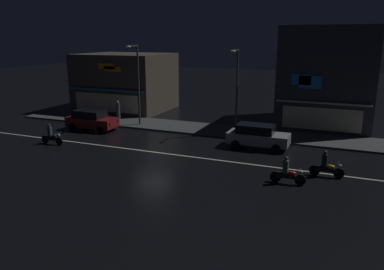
{
  "coord_description": "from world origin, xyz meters",
  "views": [
    {
      "loc": [
        11.91,
        -21.85,
        7.63
      ],
      "look_at": [
        1.95,
        2.34,
        0.84
      ],
      "focal_mm": 35.27,
      "sensor_mm": 36.0,
      "label": 1
    }
  ],
  "objects_px": {
    "parked_car_near_kerb": "(91,120)",
    "traffic_cone": "(95,124)",
    "motorcycle_following": "(326,166)",
    "motorcycle_opposite_lane": "(51,136)",
    "streetlamp_mid": "(236,84)",
    "parked_car_trailing": "(258,136)",
    "pedestrian_on_sidewalk": "(118,111)",
    "streetlamp_west": "(137,78)",
    "motorcycle_lead": "(287,172)"
  },
  "relations": [
    {
      "from": "streetlamp_west",
      "to": "streetlamp_mid",
      "type": "relative_size",
      "value": 1.04
    },
    {
      "from": "parked_car_near_kerb",
      "to": "traffic_cone",
      "type": "distance_m",
      "value": 1.19
    },
    {
      "from": "streetlamp_mid",
      "to": "motorcycle_following",
      "type": "xyz_separation_m",
      "value": [
        7.39,
        -7.27,
        -3.47
      ]
    },
    {
      "from": "motorcycle_following",
      "to": "traffic_cone",
      "type": "bearing_deg",
      "value": -9.18
    },
    {
      "from": "motorcycle_following",
      "to": "streetlamp_west",
      "type": "bearing_deg",
      "value": -17.31
    },
    {
      "from": "parked_car_near_kerb",
      "to": "motorcycle_following",
      "type": "height_order",
      "value": "parked_car_near_kerb"
    },
    {
      "from": "parked_car_near_kerb",
      "to": "traffic_cone",
      "type": "xyz_separation_m",
      "value": [
        -0.36,
        0.96,
        -0.59
      ]
    },
    {
      "from": "pedestrian_on_sidewalk",
      "to": "parked_car_trailing",
      "type": "distance_m",
      "value": 14.59
    },
    {
      "from": "motorcycle_opposite_lane",
      "to": "traffic_cone",
      "type": "bearing_deg",
      "value": -89.12
    },
    {
      "from": "motorcycle_lead",
      "to": "motorcycle_following",
      "type": "height_order",
      "value": "same"
    },
    {
      "from": "motorcycle_following",
      "to": "motorcycle_opposite_lane",
      "type": "xyz_separation_m",
      "value": [
        -19.09,
        -0.61,
        0.0
      ]
    },
    {
      "from": "parked_car_trailing",
      "to": "motorcycle_opposite_lane",
      "type": "distance_m",
      "value": 15.03
    },
    {
      "from": "streetlamp_west",
      "to": "motorcycle_lead",
      "type": "distance_m",
      "value": 17.06
    },
    {
      "from": "streetlamp_west",
      "to": "streetlamp_mid",
      "type": "xyz_separation_m",
      "value": [
        8.69,
        0.44,
        -0.14
      ]
    },
    {
      "from": "streetlamp_west",
      "to": "pedestrian_on_sidewalk",
      "type": "bearing_deg",
      "value": 156.64
    },
    {
      "from": "traffic_cone",
      "to": "motorcycle_opposite_lane",
      "type": "bearing_deg",
      "value": -86.14
    },
    {
      "from": "streetlamp_west",
      "to": "motorcycle_opposite_lane",
      "type": "bearing_deg",
      "value": -112.07
    },
    {
      "from": "streetlamp_mid",
      "to": "parked_car_near_kerb",
      "type": "relative_size",
      "value": 1.55
    },
    {
      "from": "motorcycle_lead",
      "to": "motorcycle_following",
      "type": "distance_m",
      "value": 2.66
    },
    {
      "from": "traffic_cone",
      "to": "parked_car_trailing",
      "type": "bearing_deg",
      "value": -3.56
    },
    {
      "from": "pedestrian_on_sidewalk",
      "to": "parked_car_near_kerb",
      "type": "bearing_deg",
      "value": 106.07
    },
    {
      "from": "parked_car_trailing",
      "to": "motorcycle_opposite_lane",
      "type": "xyz_separation_m",
      "value": [
        -14.22,
        -4.88,
        -0.24
      ]
    },
    {
      "from": "streetlamp_mid",
      "to": "traffic_cone",
      "type": "xyz_separation_m",
      "value": [
        -12.09,
        -2.09,
        -3.82
      ]
    },
    {
      "from": "pedestrian_on_sidewalk",
      "to": "parked_car_trailing",
      "type": "relative_size",
      "value": 0.41
    },
    {
      "from": "traffic_cone",
      "to": "motorcycle_following",
      "type": "bearing_deg",
      "value": -14.9
    },
    {
      "from": "parked_car_trailing",
      "to": "motorcycle_following",
      "type": "bearing_deg",
      "value": -41.23
    },
    {
      "from": "parked_car_near_kerb",
      "to": "motorcycle_opposite_lane",
      "type": "distance_m",
      "value": 4.84
    },
    {
      "from": "parked_car_near_kerb",
      "to": "parked_car_trailing",
      "type": "xyz_separation_m",
      "value": [
        14.25,
        0.05,
        0.0
      ]
    },
    {
      "from": "streetlamp_west",
      "to": "motorcycle_lead",
      "type": "xyz_separation_m",
      "value": [
        14.21,
        -8.73,
        -3.6
      ]
    },
    {
      "from": "parked_car_trailing",
      "to": "parked_car_near_kerb",
      "type": "bearing_deg",
      "value": -179.79
    },
    {
      "from": "pedestrian_on_sidewalk",
      "to": "streetlamp_west",
      "type": "bearing_deg",
      "value": 175.05
    },
    {
      "from": "pedestrian_on_sidewalk",
      "to": "motorcycle_following",
      "type": "relative_size",
      "value": 0.93
    },
    {
      "from": "streetlamp_mid",
      "to": "parked_car_near_kerb",
      "type": "xyz_separation_m",
      "value": [
        -11.73,
        -3.05,
        -3.23
      ]
    },
    {
      "from": "streetlamp_west",
      "to": "traffic_cone",
      "type": "distance_m",
      "value": 5.48
    },
    {
      "from": "parked_car_trailing",
      "to": "pedestrian_on_sidewalk",
      "type": "bearing_deg",
      "value": 164.88
    },
    {
      "from": "parked_car_trailing",
      "to": "motorcycle_lead",
      "type": "xyz_separation_m",
      "value": [
        3.01,
        -6.17,
        -0.24
      ]
    },
    {
      "from": "pedestrian_on_sidewalk",
      "to": "motorcycle_opposite_lane",
      "type": "relative_size",
      "value": 0.93
    },
    {
      "from": "pedestrian_on_sidewalk",
      "to": "parked_car_near_kerb",
      "type": "xyz_separation_m",
      "value": [
        -0.16,
        -3.86,
        -0.09
      ]
    },
    {
      "from": "streetlamp_west",
      "to": "streetlamp_mid",
      "type": "height_order",
      "value": "streetlamp_west"
    },
    {
      "from": "motorcycle_following",
      "to": "motorcycle_opposite_lane",
      "type": "bearing_deg",
      "value": 7.54
    },
    {
      "from": "parked_car_trailing",
      "to": "traffic_cone",
      "type": "xyz_separation_m",
      "value": [
        -14.61,
        0.91,
        -0.59
      ]
    },
    {
      "from": "pedestrian_on_sidewalk",
      "to": "motorcycle_following",
      "type": "bearing_deg",
      "value": 175.33
    },
    {
      "from": "parked_car_trailing",
      "to": "motorcycle_following",
      "type": "xyz_separation_m",
      "value": [
        4.88,
        -4.28,
        -0.24
      ]
    },
    {
      "from": "pedestrian_on_sidewalk",
      "to": "motorcycle_lead",
      "type": "relative_size",
      "value": 0.93
    },
    {
      "from": "motorcycle_opposite_lane",
      "to": "streetlamp_west",
      "type": "bearing_deg",
      "value": -115.05
    },
    {
      "from": "streetlamp_west",
      "to": "motorcycle_lead",
      "type": "relative_size",
      "value": 3.64
    },
    {
      "from": "parked_car_trailing",
      "to": "motorcycle_lead",
      "type": "bearing_deg",
      "value": -63.95
    },
    {
      "from": "motorcycle_following",
      "to": "traffic_cone",
      "type": "relative_size",
      "value": 3.45
    },
    {
      "from": "streetlamp_west",
      "to": "motorcycle_opposite_lane",
      "type": "relative_size",
      "value": 3.64
    },
    {
      "from": "parked_car_near_kerb",
      "to": "streetlamp_mid",
      "type": "bearing_deg",
      "value": -165.44
    }
  ]
}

